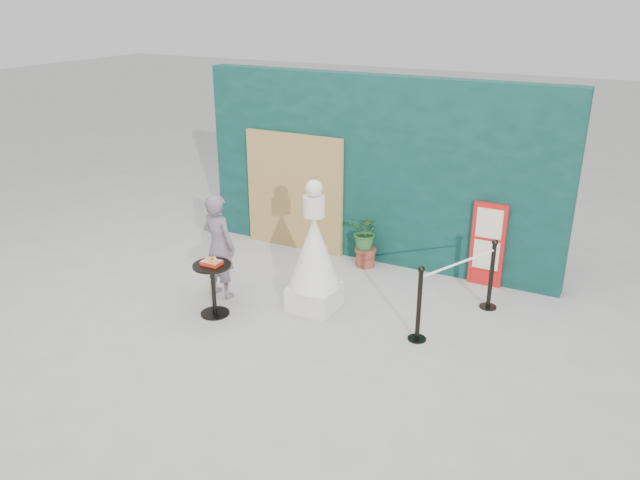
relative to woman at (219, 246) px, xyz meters
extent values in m
plane|color=#ADAAA5|center=(1.43, -0.82, -0.77)|extent=(60.00, 60.00, 0.00)
cube|color=#0A2D27|center=(1.43, 2.33, 0.73)|extent=(6.00, 0.30, 3.00)
cube|color=tan|center=(0.03, 2.12, 0.23)|extent=(1.80, 0.08, 2.00)
imported|color=slate|center=(0.00, 0.00, 0.00)|extent=(0.62, 0.47, 1.55)
cube|color=red|center=(3.33, 2.14, -0.12)|extent=(0.50, 0.06, 1.30)
cube|color=beige|center=(3.33, 2.10, 0.23)|extent=(0.38, 0.02, 0.45)
cube|color=beige|center=(3.33, 2.10, -0.27)|extent=(0.38, 0.02, 0.45)
cube|color=red|center=(3.33, 2.10, -0.62)|extent=(0.38, 0.02, 0.18)
cube|color=white|center=(1.39, 0.28, -0.60)|extent=(0.63, 0.63, 0.34)
cone|color=white|center=(1.39, 0.28, 0.08)|extent=(0.73, 0.73, 1.03)
cylinder|color=silver|center=(1.39, 0.28, 0.73)|extent=(0.30, 0.30, 0.27)
sphere|color=silver|center=(1.39, 0.28, 0.98)|extent=(0.23, 0.23, 0.23)
cylinder|color=black|center=(0.26, -0.53, -0.76)|extent=(0.40, 0.40, 0.02)
cylinder|color=black|center=(0.26, -0.53, -0.41)|extent=(0.06, 0.06, 0.72)
cylinder|color=black|center=(0.26, -0.53, -0.04)|extent=(0.52, 0.52, 0.03)
cube|color=red|center=(0.26, -0.53, 0.00)|extent=(0.26, 0.19, 0.05)
cube|color=red|center=(0.26, -0.53, 0.03)|extent=(0.24, 0.17, 0.00)
cube|color=#CD864B|center=(0.22, -0.52, 0.04)|extent=(0.15, 0.14, 0.02)
cube|color=gold|center=(0.31, -0.55, 0.04)|extent=(0.13, 0.13, 0.02)
cone|color=gold|center=(0.28, -0.48, 0.06)|extent=(0.06, 0.06, 0.06)
cylinder|color=brown|center=(1.45, 1.94, -0.64)|extent=(0.31, 0.31, 0.26)
cylinder|color=brown|center=(1.45, 1.94, -0.49)|extent=(0.35, 0.35, 0.04)
imported|color=#285C27|center=(1.45, 1.94, -0.19)|extent=(0.51, 0.45, 0.57)
cylinder|color=black|center=(2.97, 0.11, -0.76)|extent=(0.24, 0.24, 0.02)
cylinder|color=black|center=(2.97, 0.11, -0.29)|extent=(0.06, 0.06, 0.96)
sphere|color=black|center=(2.97, 0.11, 0.22)|extent=(0.09, 0.09, 0.09)
cylinder|color=black|center=(3.57, 1.41, -0.76)|extent=(0.24, 0.24, 0.02)
cylinder|color=black|center=(3.57, 1.41, -0.29)|extent=(0.06, 0.06, 0.96)
sphere|color=black|center=(3.57, 1.41, 0.22)|extent=(0.09, 0.09, 0.09)
cylinder|color=white|center=(3.27, 0.76, 0.11)|extent=(0.63, 1.31, 0.03)
camera|label=1|loc=(5.09, -6.64, 3.38)|focal=35.00mm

